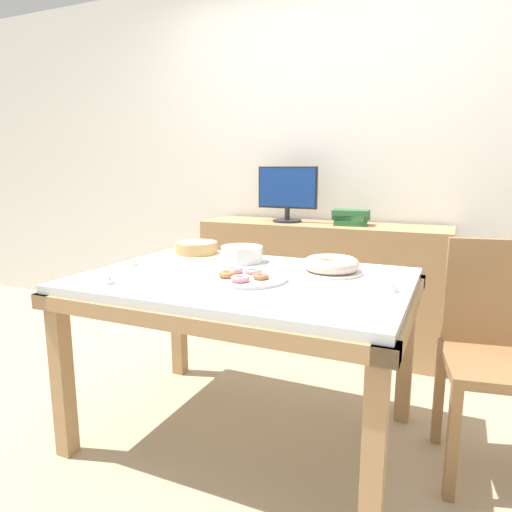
# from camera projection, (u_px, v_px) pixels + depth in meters

# --- Properties ---
(ground_plane) EXTENTS (12.00, 12.00, 0.00)m
(ground_plane) POSITION_uv_depth(u_px,v_px,m) (246.00, 434.00, 2.13)
(ground_plane) COLOR tan
(wall_back) EXTENTS (8.00, 0.10, 2.60)m
(wall_back) POSITION_uv_depth(u_px,v_px,m) (336.00, 158.00, 3.25)
(wall_back) COLOR white
(wall_back) RESTS_ON ground
(dining_table) EXTENTS (1.42, 1.01, 0.76)m
(dining_table) POSITION_uv_depth(u_px,v_px,m) (245.00, 297.00, 2.01)
(dining_table) COLOR silver
(dining_table) RESTS_ON ground
(chair) EXTENTS (0.48, 0.48, 0.94)m
(chair) POSITION_uv_depth(u_px,v_px,m) (499.00, 346.00, 1.82)
(chair) COLOR olive
(chair) RESTS_ON ground
(sideboard) EXTENTS (1.65, 0.44, 0.86)m
(sideboard) POSITION_uv_depth(u_px,v_px,m) (321.00, 286.00, 3.14)
(sideboard) COLOR tan
(sideboard) RESTS_ON ground
(computer_monitor) EXTENTS (0.42, 0.20, 0.38)m
(computer_monitor) POSITION_uv_depth(u_px,v_px,m) (287.00, 194.00, 3.13)
(computer_monitor) COLOR #262628
(computer_monitor) RESTS_ON sideboard
(book_stack) EXTENTS (0.24, 0.20, 0.10)m
(book_stack) POSITION_uv_depth(u_px,v_px,m) (351.00, 217.00, 2.98)
(book_stack) COLOR #2D6638
(book_stack) RESTS_ON sideboard
(cake_chocolate_round) EXTENTS (0.29, 0.29, 0.08)m
(cake_chocolate_round) POSITION_uv_depth(u_px,v_px,m) (197.00, 249.00, 2.45)
(cake_chocolate_round) COLOR silver
(cake_chocolate_round) RESTS_ON dining_table
(cake_golden_bundt) EXTENTS (0.28, 0.28, 0.07)m
(cake_golden_bundt) POSITION_uv_depth(u_px,v_px,m) (331.00, 266.00, 2.03)
(cake_golden_bundt) COLOR silver
(cake_golden_bundt) RESTS_ON dining_table
(pastry_platter) EXTENTS (0.36, 0.36, 0.04)m
(pastry_platter) POSITION_uv_depth(u_px,v_px,m) (244.00, 277.00, 1.92)
(pastry_platter) COLOR silver
(pastry_platter) RESTS_ON dining_table
(plate_stack) EXTENTS (0.21, 0.21, 0.08)m
(plate_stack) POSITION_uv_depth(u_px,v_px,m) (242.00, 254.00, 2.29)
(plate_stack) COLOR silver
(plate_stack) RESTS_ON dining_table
(tealight_near_cakes) EXTENTS (0.04, 0.04, 0.04)m
(tealight_near_cakes) POSITION_uv_depth(u_px,v_px,m) (393.00, 289.00, 1.73)
(tealight_near_cakes) COLOR silver
(tealight_near_cakes) RESTS_ON dining_table
(tealight_left_edge) EXTENTS (0.04, 0.04, 0.04)m
(tealight_left_edge) POSITION_uv_depth(u_px,v_px,m) (110.00, 281.00, 1.85)
(tealight_left_edge) COLOR silver
(tealight_left_edge) RESTS_ON dining_table
(tealight_near_front) EXTENTS (0.04, 0.04, 0.04)m
(tealight_near_front) POSITION_uv_depth(u_px,v_px,m) (134.00, 263.00, 2.21)
(tealight_near_front) COLOR silver
(tealight_near_front) RESTS_ON dining_table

